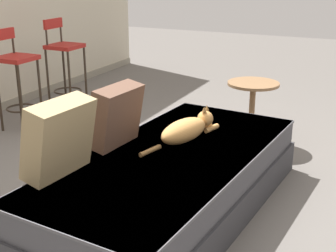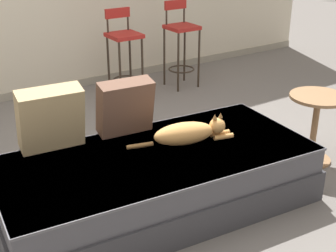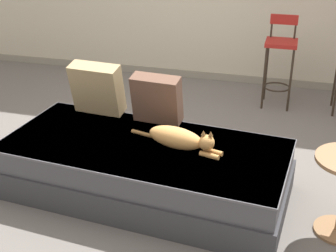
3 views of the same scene
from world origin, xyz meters
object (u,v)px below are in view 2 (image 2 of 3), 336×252
Objects in this scene: throw_pillow_middle at (125,107)px; cat at (188,133)px; bar_stool_near_window at (124,47)px; bar_stool_by_doorway at (181,39)px; throw_pillow_corner at (51,118)px; side_table at (316,119)px; couch at (157,179)px.

throw_pillow_middle is 0.48m from cat.
bar_stool_near_window is at bearing 73.67° from cat.
bar_stool_by_doorway is (0.73, -0.00, -0.01)m from bar_stool_near_window.
throw_pillow_corner is 2.08m from bar_stool_near_window.
bar_stool_by_doorway is at bearing 85.10° from side_table.
cat is at bearing -27.73° from throw_pillow_corner.
cat is 0.77× the size of bar_stool_near_window.
bar_stool_by_doorway is 2.13m from side_table.
throw_pillow_corner is at bearing 174.97° from throw_pillow_middle.
bar_stool_near_window is 2.19m from side_table.
throw_pillow_corner is at bearing -143.42° from bar_stool_by_doorway.
bar_stool_by_doorway is at bearing 36.58° from throw_pillow_corner.
cat is 2.06m from bar_stool_near_window.
couch is 2.28× the size of bar_stool_near_window.
throw_pillow_middle is at bearing 126.54° from cat.
cat is 1.14m from side_table.
throw_pillow_middle is 0.42× the size of bar_stool_near_window.
cat is (0.28, -0.37, -0.12)m from throw_pillow_middle.
throw_pillow_corner is at bearing 152.27° from cat.
side_table reaches higher than couch.
bar_stool_by_doorway is (1.57, 1.99, 0.35)m from couch.
couch is 2.19m from bar_stool_near_window.
throw_pillow_middle is at bearing 160.12° from side_table.
throw_pillow_middle is 0.71× the size of side_table.
couch is 4.98× the size of throw_pillow_corner.
couch is 0.37m from cat.
cat reaches higher than couch.
couch is 1.40m from side_table.
bar_stool_by_doorway is (2.10, 1.56, -0.07)m from throw_pillow_corner.
bar_stool_near_window reaches higher than throw_pillow_corner.
bar_stool_by_doorway is at bearing -0.01° from bar_stool_near_window.
throw_pillow_middle is at bearing -118.03° from bar_stool_near_window.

